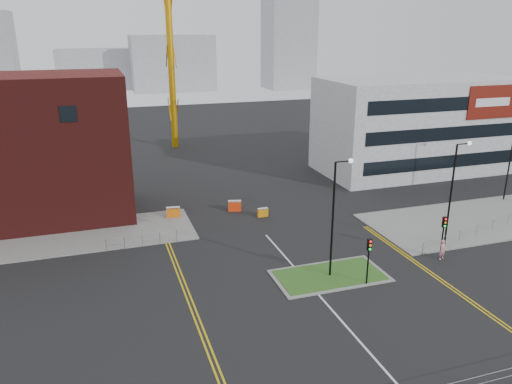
# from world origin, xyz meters

# --- Properties ---
(ground) EXTENTS (200.00, 200.00, 0.00)m
(ground) POSITION_xyz_m (0.00, 0.00, 0.00)
(ground) COLOR black
(ground) RESTS_ON ground
(pavement_left) EXTENTS (28.00, 8.00, 0.12)m
(pavement_left) POSITION_xyz_m (-20.00, 22.00, 0.06)
(pavement_left) COLOR slate
(pavement_left) RESTS_ON ground
(pavement_right) EXTENTS (24.00, 10.00, 0.12)m
(pavement_right) POSITION_xyz_m (22.00, 14.00, 0.06)
(pavement_right) COLOR slate
(pavement_right) RESTS_ON ground
(island_kerb) EXTENTS (8.60, 4.60, 0.08)m
(island_kerb) POSITION_xyz_m (2.00, 8.00, 0.04)
(island_kerb) COLOR slate
(island_kerb) RESTS_ON ground
(grass_island) EXTENTS (8.00, 4.00, 0.12)m
(grass_island) POSITION_xyz_m (2.00, 8.00, 0.06)
(grass_island) COLOR #29541C
(grass_island) RESTS_ON ground
(office_block) EXTENTS (25.00, 12.20, 12.00)m
(office_block) POSITION_xyz_m (26.01, 31.97, 6.00)
(office_block) COLOR #9FA1A3
(office_block) RESTS_ON ground
(streetlamp_island) EXTENTS (1.46, 0.36, 9.18)m
(streetlamp_island) POSITION_xyz_m (2.22, 8.00, 5.41)
(streetlamp_island) COLOR black
(streetlamp_island) RESTS_ON ground
(streetlamp_right_near) EXTENTS (1.46, 0.36, 9.18)m
(streetlamp_right_near) POSITION_xyz_m (14.22, 10.00, 5.41)
(streetlamp_right_near) COLOR black
(streetlamp_right_near) RESTS_ON ground
(traffic_light_island) EXTENTS (0.28, 0.33, 3.65)m
(traffic_light_island) POSITION_xyz_m (4.00, 5.98, 2.57)
(traffic_light_island) COLOR black
(traffic_light_island) RESTS_ON ground
(traffic_light_right) EXTENTS (0.28, 0.33, 3.65)m
(traffic_light_right) POSITION_xyz_m (12.00, 7.98, 2.57)
(traffic_light_right) COLOR black
(traffic_light_right) RESTS_ON ground
(railing_left) EXTENTS (6.05, 0.05, 1.10)m
(railing_left) POSITION_xyz_m (-11.00, 18.00, 0.74)
(railing_left) COLOR gray
(railing_left) RESTS_ON ground
(railing_right) EXTENTS (19.05, 5.05, 1.10)m
(railing_right) POSITION_xyz_m (20.50, 11.50, 0.78)
(railing_right) COLOR gray
(railing_right) RESTS_ON ground
(centre_line) EXTENTS (0.15, 30.00, 0.01)m
(centre_line) POSITION_xyz_m (0.00, 2.00, 0.01)
(centre_line) COLOR silver
(centre_line) RESTS_ON ground
(yellow_left_a) EXTENTS (0.12, 24.00, 0.01)m
(yellow_left_a) POSITION_xyz_m (-9.00, 10.00, 0.01)
(yellow_left_a) COLOR gold
(yellow_left_a) RESTS_ON ground
(yellow_left_b) EXTENTS (0.12, 24.00, 0.01)m
(yellow_left_b) POSITION_xyz_m (-8.70, 10.00, 0.01)
(yellow_left_b) COLOR gold
(yellow_left_b) RESTS_ON ground
(yellow_right_a) EXTENTS (0.12, 20.00, 0.01)m
(yellow_right_a) POSITION_xyz_m (9.50, 6.00, 0.01)
(yellow_right_a) COLOR gold
(yellow_right_a) RESTS_ON ground
(yellow_right_b) EXTENTS (0.12, 20.00, 0.01)m
(yellow_right_b) POSITION_xyz_m (9.80, 6.00, 0.01)
(yellow_right_b) COLOR gold
(yellow_right_b) RESTS_ON ground
(skyline_b) EXTENTS (24.00, 12.00, 16.00)m
(skyline_b) POSITION_xyz_m (10.00, 130.00, 8.00)
(skyline_b) COLOR gray
(skyline_b) RESTS_ON ground
(skyline_c) EXTENTS (14.00, 12.00, 28.00)m
(skyline_c) POSITION_xyz_m (45.00, 125.00, 14.00)
(skyline_c) COLOR gray
(skyline_c) RESTS_ON ground
(skyline_d) EXTENTS (30.00, 12.00, 12.00)m
(skyline_d) POSITION_xyz_m (-8.00, 140.00, 6.00)
(skyline_d) COLOR gray
(skyline_d) RESTS_ON ground
(pedestrian) EXTENTS (0.69, 0.53, 1.68)m
(pedestrian) POSITION_xyz_m (12.04, 7.83, 0.84)
(pedestrian) COLOR pink
(pedestrian) RESTS_ON ground
(barrier_left) EXTENTS (1.39, 0.60, 1.14)m
(barrier_left) POSITION_xyz_m (-7.34, 24.00, 0.62)
(barrier_left) COLOR #DB620C
(barrier_left) RESTS_ON ground
(barrier_mid) EXTENTS (1.09, 0.42, 0.90)m
(barrier_mid) POSITION_xyz_m (1.23, 21.56, 0.49)
(barrier_mid) COLOR orange
(barrier_mid) RESTS_ON ground
(barrier_right) EXTENTS (1.40, 0.75, 1.12)m
(barrier_right) POSITION_xyz_m (-1.00, 24.00, 0.61)
(barrier_right) COLOR red
(barrier_right) RESTS_ON ground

